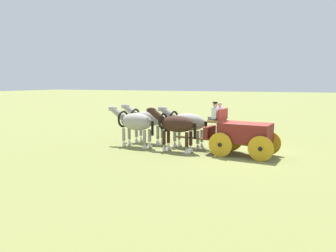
# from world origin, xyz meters

# --- Properties ---
(ground_plane) EXTENTS (220.00, 220.00, 0.00)m
(ground_plane) POSITION_xyz_m (0.00, 0.00, 0.00)
(ground_plane) COLOR olive
(show_wagon) EXTENTS (5.45, 2.05, 2.63)m
(show_wagon) POSITION_xyz_m (0.18, -0.02, 1.13)
(show_wagon) COLOR maroon
(show_wagon) RESTS_ON ground
(draft_horse_rear_near) EXTENTS (2.97, 1.08, 2.24)m
(draft_horse_rear_near) POSITION_xyz_m (3.62, 0.25, 1.36)
(draft_horse_rear_near) COLOR #331E14
(draft_horse_rear_near) RESTS_ON ground
(draft_horse_rear_off) EXTENTS (3.08, 1.20, 2.22)m
(draft_horse_rear_off) POSITION_xyz_m (3.46, -1.04, 1.35)
(draft_horse_rear_off) COLOR #9E998E
(draft_horse_rear_off) RESTS_ON ground
(draft_horse_lead_near) EXTENTS (3.07, 1.18, 2.22)m
(draft_horse_lead_near) POSITION_xyz_m (6.19, -0.03, 1.35)
(draft_horse_lead_near) COLOR #9E998E
(draft_horse_lead_near) RESTS_ON ground
(draft_horse_lead_off) EXTENTS (3.22, 1.12, 2.27)m
(draft_horse_lead_off) POSITION_xyz_m (6.06, -1.32, 1.40)
(draft_horse_lead_off) COLOR #9E998E
(draft_horse_lead_off) RESTS_ON ground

